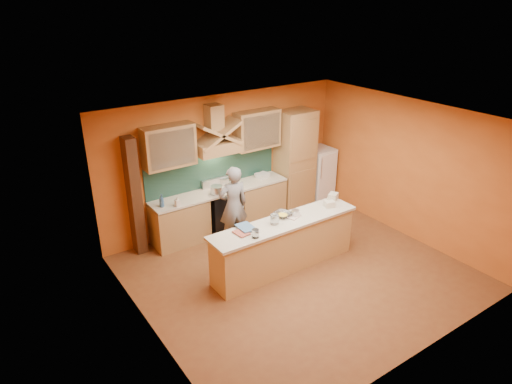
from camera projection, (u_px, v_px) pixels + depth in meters
floor at (298, 273)px, 8.22m from camera, size 5.50×5.00×0.01m
ceiling at (305, 121)px, 7.09m from camera, size 5.50×5.00×0.01m
wall_back at (225, 161)px, 9.54m from camera, size 5.50×0.02×2.80m
wall_front at (428, 271)px, 5.77m from camera, size 5.50×0.02×2.80m
wall_left at (146, 251)px, 6.23m from camera, size 0.02×5.00×2.80m
wall_right at (408, 169)px, 9.08m from camera, size 0.02×5.00×2.80m
base_cabinet_left at (180, 223)px, 9.05m from camera, size 1.10×0.60×0.86m
base_cabinet_right at (258, 200)px, 10.04m from camera, size 1.10×0.60×0.86m
counter_top at (220, 190)px, 9.36m from camera, size 3.00×0.62×0.04m
stove at (221, 210)px, 9.54m from camera, size 0.60×0.58×0.90m
backsplash at (213, 170)px, 9.43m from camera, size 3.00×0.03×0.70m
range_hood at (218, 147)px, 9.02m from camera, size 0.92×0.50×0.24m
hood_chimney at (214, 117)px, 8.86m from camera, size 0.30×0.30×0.50m
upper_cabinet_left at (169, 146)px, 8.49m from camera, size 1.00×0.35×0.80m
upper_cabinet_right at (257, 129)px, 9.52m from camera, size 1.00×0.35×0.80m
pantry_column at (295, 161)px, 10.27m from camera, size 0.80×0.60×2.30m
fridge at (319, 174)px, 10.86m from camera, size 0.58×0.60×1.30m
trim_column_left at (134, 197)px, 8.46m from camera, size 0.20×0.30×2.30m
island_body at (284, 246)px, 8.21m from camera, size 2.80×0.55×0.88m
island_top at (285, 222)px, 8.02m from camera, size 2.90×0.62×0.05m
person at (233, 206)px, 8.90m from camera, size 0.65×0.48×1.62m
pot_large at (217, 191)px, 9.13m from camera, size 0.30×0.30×0.18m
pot_small at (224, 182)px, 9.56m from camera, size 0.22×0.22×0.16m
soap_bottle_a at (177, 201)px, 8.59m from camera, size 0.10×0.10×0.20m
soap_bottle_b at (162, 201)px, 8.55m from camera, size 0.12×0.12×0.25m
bowl_back at (259, 175)px, 9.97m from camera, size 0.27×0.27×0.07m
dish_rack at (263, 175)px, 9.95m from camera, size 0.30×0.27×0.09m
book_lower at (237, 235)px, 7.53m from camera, size 0.23×0.29×0.03m
book_upper at (239, 229)px, 7.67m from camera, size 0.26×0.35×0.03m
jar_large at (275, 219)px, 7.88m from camera, size 0.18×0.18×0.18m
jar_small at (255, 233)px, 7.45m from camera, size 0.13×0.13×0.15m
kitchen_scale at (295, 213)px, 8.18m from camera, size 0.14×0.14×0.10m
mixing_bowl at (282, 215)px, 8.16m from camera, size 0.38×0.38×0.07m
cloth at (293, 216)px, 8.16m from camera, size 0.30×0.26×0.02m
grocery_bag_a at (333, 196)px, 8.82m from camera, size 0.24×0.23×0.13m
grocery_bag_b at (329, 204)px, 8.52m from camera, size 0.21×0.19×0.11m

